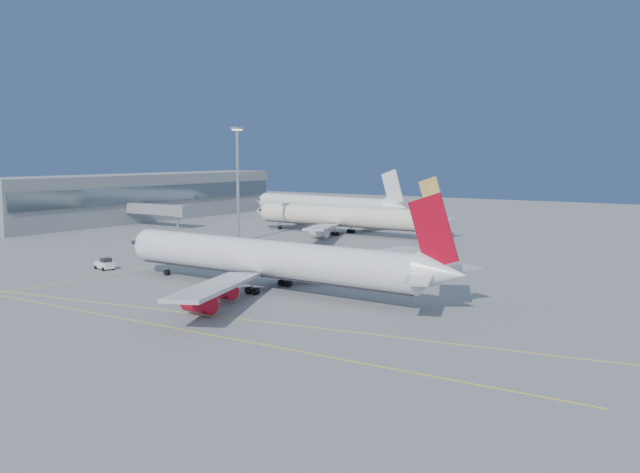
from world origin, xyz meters
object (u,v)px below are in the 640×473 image
at_px(airliner_virgin, 271,260).
at_px(airliner_third, 325,205).
at_px(light_mast, 238,174).
at_px(airliner_etihad, 344,216).
at_px(pushback_tug, 105,264).

relative_size(airliner_virgin, airliner_third, 1.06).
xyz_separation_m(airliner_virgin, light_mast, (-44.95, 45.43, 11.57)).
distance_m(airliner_etihad, airliner_third, 38.55).
bearing_deg(airliner_third, pushback_tug, -72.45).
xyz_separation_m(airliner_third, pushback_tug, (18.13, -103.41, -4.12)).
xyz_separation_m(airliner_virgin, airliner_third, (-56.74, 102.50, 0.17)).
bearing_deg(airliner_virgin, airliner_third, 121.22).
relative_size(pushback_tug, light_mast, 0.15).
relative_size(airliner_etihad, pushback_tug, 14.47).
height_order(airliner_etihad, light_mast, light_mast).
distance_m(pushback_tug, light_mast, 49.29).
height_order(airliner_etihad, airliner_third, airliner_third).
bearing_deg(pushback_tug, airliner_virgin, 12.06).
bearing_deg(light_mast, airliner_etihad, 64.29).
xyz_separation_m(airliner_virgin, airliner_etihad, (-31.50, 73.37, -0.08)).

